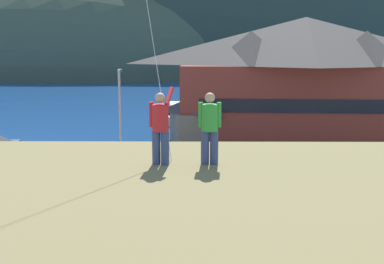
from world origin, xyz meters
The scene contains 20 objects.
ground_plane centered at (0.00, 0.00, 0.00)m, with size 600.00×600.00×0.00m, color #66604C.
parking_lot_pad centered at (0.00, 5.00, 0.05)m, with size 40.00×20.00×0.10m, color gray.
bay_water centered at (0.00, 60.00, 0.01)m, with size 360.00×84.00×0.03m, color navy.
far_hill_east_peak centered at (-30.17, 113.18, 0.00)m, with size 103.99×55.62×52.73m, color #42513D.
far_hill_center_saddle centered at (2.74, 121.63, 0.00)m, with size 144.21×58.36×78.45m, color #2D3D33.
harbor_lodge centered at (8.85, 21.63, 5.87)m, with size 23.05×11.17×11.02m.
storage_shed_waterside centered at (0.23, 20.32, 2.47)m, with size 7.16×6.51×4.75m.
wharf_dock centered at (0.31, 33.76, 0.35)m, with size 3.20×13.04×0.70m.
moored_boat_wharfside centered at (-3.05, 33.95, 0.72)m, with size 2.49×6.56×2.16m.
moored_boat_outer_mooring centered at (3.75, 30.91, 0.72)m, with size 2.63×7.02×2.16m.
moored_boat_inner_slip centered at (-2.95, 32.19, 0.72)m, with size 2.43×6.09×2.16m.
parked_car_front_row_red centered at (0.66, 7.59, 1.06)m, with size 4.21×2.07×1.82m.
parked_car_back_row_right centered at (6.85, 6.63, 1.06)m, with size 4.34×2.34×1.82m.
parked_car_mid_row_far centered at (-8.61, 7.67, 1.06)m, with size 4.26×2.16×1.82m.
parked_car_corner_spot centered at (-4.14, 5.99, 1.06)m, with size 4.31×2.27×1.82m.
parked_car_lone_by_shed centered at (-0.49, 0.42, 1.06)m, with size 4.22×2.10×1.82m.
parked_car_mid_row_near centered at (5.57, -0.49, 1.06)m, with size 4.21×2.08×1.82m.
parking_light_pole centered at (-5.72, 10.56, 4.14)m, with size 0.24×0.78×7.00m.
person_kite_flyer centered at (-1.52, -9.63, 6.84)m, with size 0.59×0.62×1.86m.
person_companion centered at (-0.34, -9.61, 6.82)m, with size 0.55×0.40×1.74m.
Camera 1 is at (-0.66, -20.96, 8.77)m, focal length 44.99 mm.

